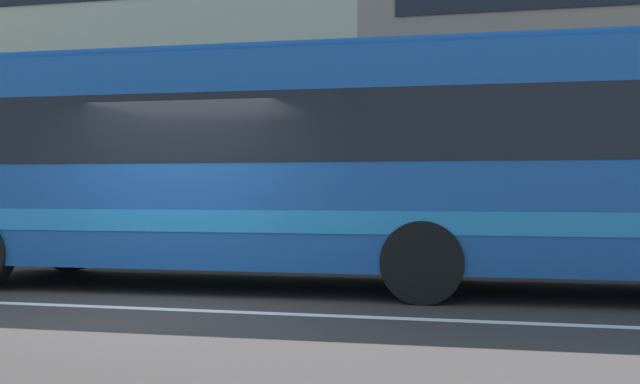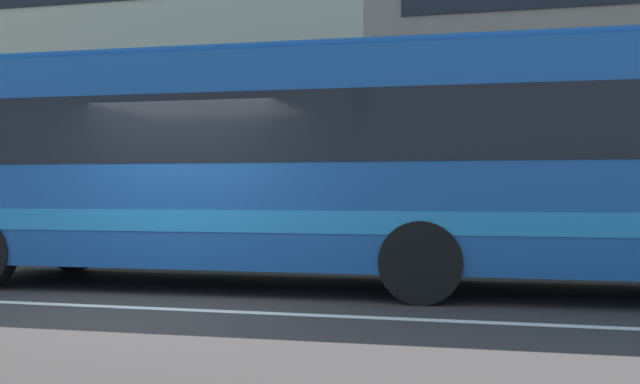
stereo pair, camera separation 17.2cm
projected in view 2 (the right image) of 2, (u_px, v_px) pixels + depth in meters
name	position (u px, v px, depth m)	size (l,w,h in m)	color
ground_plane	(145.00, 308.00, 8.45)	(160.00, 160.00, 0.00)	#352F2C
lane_centre_line	(145.00, 308.00, 8.45)	(60.00, 0.16, 0.01)	silver
apartment_block_left	(56.00, 34.00, 25.82)	(23.69, 9.15, 13.67)	#B9B89A
transit_bus	(371.00, 159.00, 10.07)	(12.52, 2.88, 3.24)	navy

